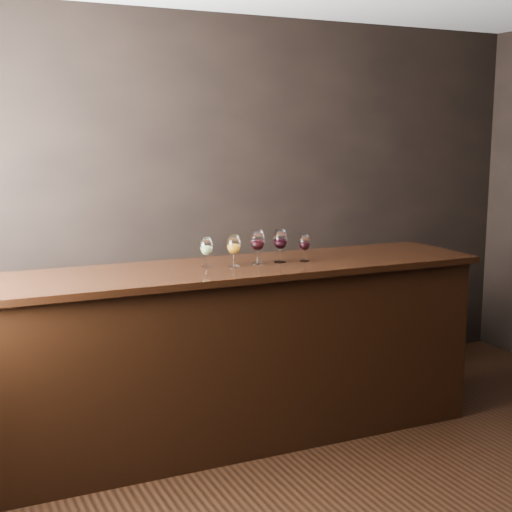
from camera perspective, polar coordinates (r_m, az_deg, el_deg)
name	(u,v)px	position (r m, az deg, el deg)	size (l,w,h in m)	color
room_shell	(379,162)	(3.43, 9.85, 7.40)	(5.02, 4.52, 2.81)	black
bar_counter	(234,357)	(4.55, -1.74, -8.08)	(3.12, 0.68, 1.09)	black
bar_top	(234,269)	(4.41, -1.78, -1.05)	(3.22, 0.75, 0.04)	black
back_bar_shelf	(186,342)	(5.23, -5.60, -6.87)	(2.48, 0.40, 0.89)	black
glass_white	(206,247)	(4.35, -3.99, 0.70)	(0.08, 0.08, 0.18)	white
glass_amber	(234,245)	(4.35, -1.79, 0.85)	(0.08, 0.08, 0.20)	white
glass_red_a	(258,241)	(4.45, 0.13, 1.18)	(0.09, 0.09, 0.21)	white
glass_red_b	(280,240)	(4.51, 1.95, 1.27)	(0.09, 0.09, 0.21)	white
glass_red_c	(305,243)	(4.56, 3.91, 1.05)	(0.07, 0.07, 0.17)	white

